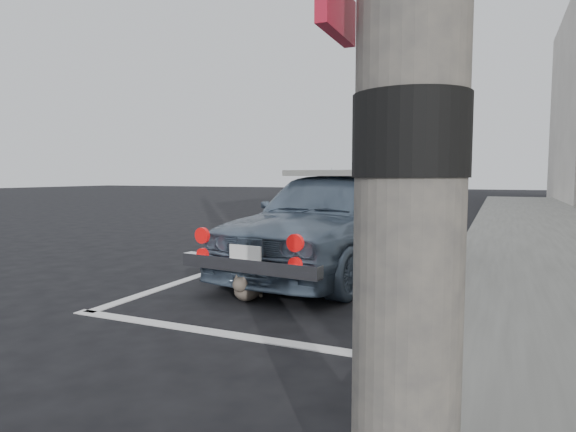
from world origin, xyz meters
The scene contains 6 objects.
ground centered at (0.00, 0.00, 0.00)m, with size 80.00×80.00×0.00m, color black.
pline_rear centered at (0.50, -0.50, 0.00)m, with size 3.00×0.12×0.01m, color silver.
pline_front centered at (0.50, 6.50, 0.00)m, with size 3.00×0.12×0.01m, color silver.
pline_side centered at (-0.90, 3.00, 0.00)m, with size 0.12×7.00×0.01m, color silver.
retro_coupe centered at (0.47, 2.05, 0.65)m, with size 1.91×3.90×1.28m.
cat centered at (0.16, 0.41, 0.13)m, with size 0.25×0.53×0.28m.
Camera 1 is at (2.30, -3.51, 1.18)m, focal length 30.00 mm.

